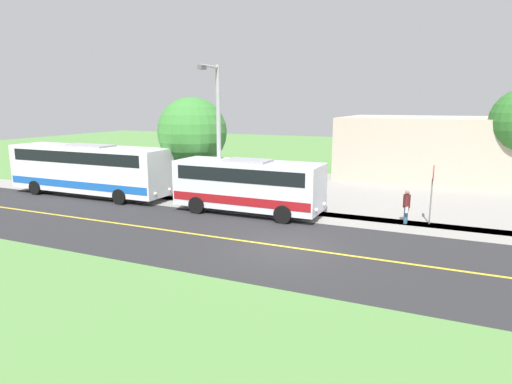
{
  "coord_description": "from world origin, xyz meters",
  "views": [
    {
      "loc": [
        16.07,
        5.99,
        5.72
      ],
      "look_at": [
        -3.5,
        -2.78,
        1.4
      ],
      "focal_mm": 30.82,
      "sensor_mm": 36.0,
      "label": 1
    }
  ],
  "objects_px": {
    "street_light_pole": "(217,131)",
    "tree_curbside": "(192,132)",
    "pedestrian_with_bags": "(407,206)",
    "stop_sign": "(432,184)",
    "transit_bus_rear": "(89,168)",
    "commercial_building": "(449,148)",
    "shuttle_bus_front": "(248,184)"
  },
  "relations": [
    {
      "from": "street_light_pole",
      "to": "tree_curbside",
      "type": "xyz_separation_m",
      "value": [
        -2.53,
        -3.21,
        -0.3
      ]
    },
    {
      "from": "pedestrian_with_bags",
      "to": "stop_sign",
      "type": "xyz_separation_m",
      "value": [
        -0.31,
        1.08,
        1.09
      ]
    },
    {
      "from": "transit_bus_rear",
      "to": "pedestrian_with_bags",
      "type": "distance_m",
      "value": 19.0
    },
    {
      "from": "commercial_building",
      "to": "transit_bus_rear",
      "type": "bearing_deg",
      "value": -50.63
    },
    {
      "from": "shuttle_bus_front",
      "to": "street_light_pole",
      "type": "bearing_deg",
      "value": -99.11
    },
    {
      "from": "stop_sign",
      "to": "tree_curbside",
      "type": "xyz_separation_m",
      "value": [
        -1.3,
        -14.15,
        2.01
      ]
    },
    {
      "from": "stop_sign",
      "to": "tree_curbside",
      "type": "height_order",
      "value": "tree_curbside"
    },
    {
      "from": "pedestrian_with_bags",
      "to": "tree_curbside",
      "type": "height_order",
      "value": "tree_curbside"
    },
    {
      "from": "shuttle_bus_front",
      "to": "street_light_pole",
      "type": "xyz_separation_m",
      "value": [
        -0.32,
        -1.98,
        2.7
      ]
    },
    {
      "from": "pedestrian_with_bags",
      "to": "street_light_pole",
      "type": "distance_m",
      "value": 10.47
    },
    {
      "from": "street_light_pole",
      "to": "commercial_building",
      "type": "relative_size",
      "value": 0.48
    },
    {
      "from": "shuttle_bus_front",
      "to": "commercial_building",
      "type": "bearing_deg",
      "value": 150.69
    },
    {
      "from": "stop_sign",
      "to": "commercial_building",
      "type": "height_order",
      "value": "commercial_building"
    },
    {
      "from": "transit_bus_rear",
      "to": "street_light_pole",
      "type": "xyz_separation_m",
      "value": [
        -0.3,
        9.08,
        2.51
      ]
    },
    {
      "from": "stop_sign",
      "to": "street_light_pole",
      "type": "xyz_separation_m",
      "value": [
        1.23,
        -10.94,
        2.31
      ]
    },
    {
      "from": "pedestrian_with_bags",
      "to": "commercial_building",
      "type": "height_order",
      "value": "commercial_building"
    },
    {
      "from": "transit_bus_rear",
      "to": "commercial_building",
      "type": "height_order",
      "value": "commercial_building"
    },
    {
      "from": "transit_bus_rear",
      "to": "shuttle_bus_front",
      "type": "bearing_deg",
      "value": 89.93
    },
    {
      "from": "street_light_pole",
      "to": "shuttle_bus_front",
      "type": "bearing_deg",
      "value": 80.89
    },
    {
      "from": "shuttle_bus_front",
      "to": "commercial_building",
      "type": "relative_size",
      "value": 0.5
    },
    {
      "from": "street_light_pole",
      "to": "stop_sign",
      "type": "bearing_deg",
      "value": 96.4
    },
    {
      "from": "pedestrian_with_bags",
      "to": "stop_sign",
      "type": "bearing_deg",
      "value": 105.9
    },
    {
      "from": "shuttle_bus_front",
      "to": "pedestrian_with_bags",
      "type": "bearing_deg",
      "value": 98.91
    },
    {
      "from": "stop_sign",
      "to": "transit_bus_rear",
      "type": "bearing_deg",
      "value": -85.63
    },
    {
      "from": "transit_bus_rear",
      "to": "pedestrian_with_bags",
      "type": "bearing_deg",
      "value": 93.69
    },
    {
      "from": "commercial_building",
      "to": "shuttle_bus_front",
      "type": "bearing_deg",
      "value": -29.31
    },
    {
      "from": "transit_bus_rear",
      "to": "tree_curbside",
      "type": "relative_size",
      "value": 1.82
    },
    {
      "from": "shuttle_bus_front",
      "to": "tree_curbside",
      "type": "height_order",
      "value": "tree_curbside"
    },
    {
      "from": "street_light_pole",
      "to": "pedestrian_with_bags",
      "type": "bearing_deg",
      "value": 95.33
    },
    {
      "from": "transit_bus_rear",
      "to": "commercial_building",
      "type": "bearing_deg",
      "value": 129.37
    },
    {
      "from": "stop_sign",
      "to": "street_light_pole",
      "type": "distance_m",
      "value": 11.25
    },
    {
      "from": "transit_bus_rear",
      "to": "street_light_pole",
      "type": "height_order",
      "value": "street_light_pole"
    }
  ]
}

